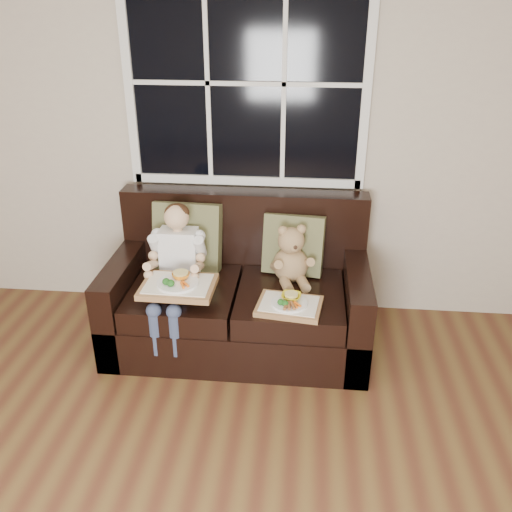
# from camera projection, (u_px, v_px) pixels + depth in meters

# --- Properties ---
(room_walls) EXTENTS (4.52, 5.02, 2.71)m
(room_walls) POSITION_uv_depth(u_px,v_px,m) (134.00, 257.00, 1.32)
(room_walls) COLOR #B9AA9A
(room_walls) RESTS_ON ground
(window_back) EXTENTS (1.62, 0.04, 1.37)m
(window_back) POSITION_uv_depth(u_px,v_px,m) (246.00, 83.00, 3.52)
(window_back) COLOR black
(window_back) RESTS_ON room_walls
(loveseat) EXTENTS (1.70, 0.92, 0.96)m
(loveseat) POSITION_uv_depth(u_px,v_px,m) (240.00, 297.00, 3.69)
(loveseat) COLOR black
(loveseat) RESTS_ON ground
(pillow_left) EXTENTS (0.48, 0.24, 0.48)m
(pillow_left) POSITION_uv_depth(u_px,v_px,m) (187.00, 236.00, 3.70)
(pillow_left) COLOR brown
(pillow_left) RESTS_ON loveseat
(pillow_right) EXTENTS (0.42, 0.24, 0.42)m
(pillow_right) POSITION_uv_depth(u_px,v_px,m) (293.00, 245.00, 3.65)
(pillow_right) COLOR brown
(pillow_right) RESTS_ON loveseat
(child) EXTENTS (0.36, 0.59, 0.81)m
(child) POSITION_uv_depth(u_px,v_px,m) (176.00, 260.00, 3.48)
(child) COLOR white
(child) RESTS_ON loveseat
(teddy_bear) EXTENTS (0.28, 0.34, 0.41)m
(teddy_bear) POSITION_uv_depth(u_px,v_px,m) (291.00, 258.00, 3.55)
(teddy_bear) COLOR #9D8253
(teddy_bear) RESTS_ON loveseat
(tray_left) EXTENTS (0.45, 0.35, 0.10)m
(tray_left) POSITION_uv_depth(u_px,v_px,m) (178.00, 285.00, 3.30)
(tray_left) COLOR #9A6D45
(tray_left) RESTS_ON child
(tray_right) EXTENTS (0.42, 0.34, 0.09)m
(tray_right) POSITION_uv_depth(u_px,v_px,m) (289.00, 305.00, 3.28)
(tray_right) COLOR #9A6D45
(tray_right) RESTS_ON loveseat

